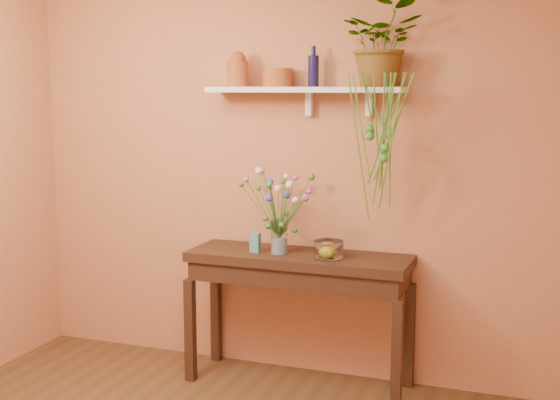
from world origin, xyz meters
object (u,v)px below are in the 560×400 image
Objects in this scene: blue_bottle at (313,70)px; glass_vase at (279,239)px; sideboard at (299,273)px; glass_bowl at (329,250)px; bouquet at (280,196)px; spider_plant at (383,43)px; terracotta_jug at (238,70)px.

glass_vase is at bearing -134.27° from blue_bottle.
glass_bowl is (0.22, -0.06, 0.18)m from sideboard.
spider_plant is at bearing 14.86° from bouquet.
blue_bottle is at bearing 131.01° from glass_bowl.
terracotta_jug is 0.44× the size of spider_plant.
glass_vase is (0.34, -0.13, -1.08)m from terracotta_jug.
blue_bottle reaches higher than sideboard.
glass_bowl is at bearing -146.95° from spider_plant.
blue_bottle is at bearing 178.15° from spider_plant.
spider_plant is at bearing 13.87° from sideboard.
sideboard is 3.11× the size of bouquet.
sideboard is 2.74× the size of spider_plant.
bouquet is at bearing -132.89° from blue_bottle.
blue_bottle is 1.38× the size of glass_bowl.
terracotta_jug is at bearing 168.61° from sideboard.
spider_plant is 1.32m from glass_bowl.
blue_bottle reaches higher than glass_vase.
terracotta_jug is 0.88m from bouquet.
sideboard is 1.30m from blue_bottle.
blue_bottle is 1.15× the size of glass_vase.
glass_vase is at bearing -165.59° from spider_plant.
bouquet is (0.34, -0.13, -0.80)m from terracotta_jug.
terracotta_jug is at bearing 158.73° from bouquet.
blue_bottle is (0.05, 0.14, 1.29)m from sideboard.
glass_vase is 0.28m from bouquet.
bouquet is at bearing -165.14° from spider_plant.
blue_bottle reaches higher than glass_bowl.
spider_plant is (0.95, 0.03, 0.15)m from terracotta_jug.
spider_plant is 2.37× the size of glass_vase.
glass_bowl is (0.17, -0.19, -1.12)m from blue_bottle.
spider_plant is 1.13× the size of bouquet.
sideboard is 1.38m from terracotta_jug.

